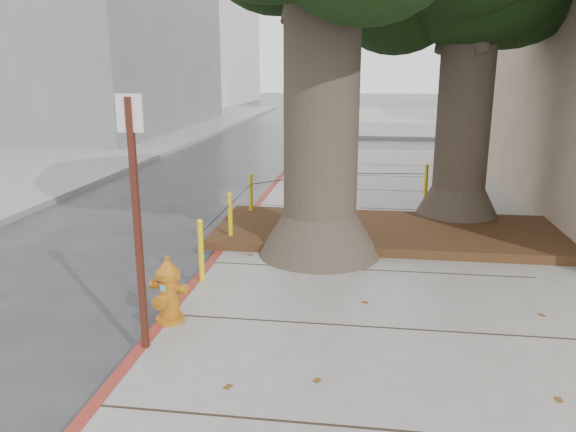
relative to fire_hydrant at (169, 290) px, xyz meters
name	(u,v)px	position (x,y,z in m)	size (l,w,h in m)	color
ground	(325,335)	(1.90, 0.18, -0.56)	(140.00, 140.00, 0.00)	#28282B
sidewalk_far	(457,120)	(7.90, 30.18, -0.48)	(16.00, 20.00, 0.15)	slate
curb_red	(218,257)	(-0.10, 2.68, -0.48)	(0.14, 26.00, 0.16)	maroon
planter_bed	(389,232)	(2.80, 4.08, -0.33)	(6.40, 2.60, 0.16)	black
building_far_grey	(64,11)	(-13.10, 22.18, 5.44)	(12.00, 16.00, 12.00)	slate
building_far_white	(175,19)	(-15.10, 45.18, 6.94)	(12.00, 18.00, 15.00)	silver
bollard_ring	(298,200)	(1.03, 4.56, 0.11)	(3.79, 5.39, 0.95)	#DDBD0C
fire_hydrant	(169,290)	(0.00, 0.00, 0.00)	(0.45, 0.43, 0.84)	#B66712
signpost	(136,211)	(-0.05, -0.67, 1.17)	(0.28, 0.07, 2.78)	#471911
car_silver	(507,129)	(8.40, 19.68, 0.07)	(1.48, 3.67, 1.25)	gray
car_red	(542,131)	(9.79, 19.29, 0.04)	(1.26, 3.61, 1.19)	maroon
car_dark	(110,123)	(-9.89, 19.55, 0.08)	(1.79, 4.41, 1.28)	black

